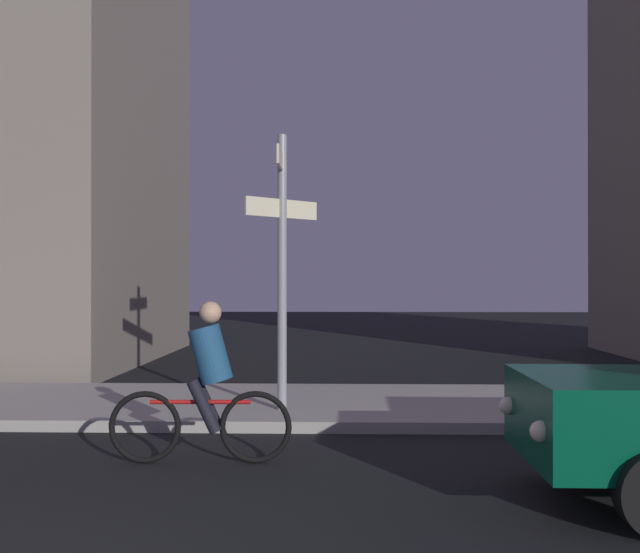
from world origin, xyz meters
TOP-DOWN VIEW (x-y plane):
  - sidewalk_kerb at (0.00, 6.98)m, footprint 40.00×3.31m
  - signpost at (1.24, 6.17)m, footprint 0.87×1.30m
  - cyclist at (0.66, 3.85)m, footprint 1.82×0.33m

SIDE VIEW (x-z plane):
  - sidewalk_kerb at x=0.00m, z-range 0.00..0.14m
  - cyclist at x=0.66m, z-range -0.06..1.55m
  - signpost at x=1.24m, z-range 0.44..4.01m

